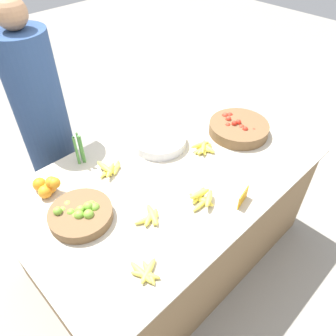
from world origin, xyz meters
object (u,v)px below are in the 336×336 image
lime_bowl (81,214)px  vendor_person (48,135)px  price_sign (243,197)px  tomato_basket (238,128)px  metal_bowl (159,141)px

lime_bowl → vendor_person: 0.86m
lime_bowl → price_sign: bearing=-37.1°
tomato_basket → vendor_person: bearing=136.4°
lime_bowl → tomato_basket: tomato_basket is taller
lime_bowl → price_sign: size_ratio=2.77×
metal_bowl → vendor_person: vendor_person is taller
lime_bowl → vendor_person: (0.25, 0.82, -0.04)m
lime_bowl → price_sign: 0.89m
tomato_basket → metal_bowl: (-0.49, 0.29, -0.01)m
lime_bowl → tomato_basket: size_ratio=0.82×
lime_bowl → metal_bowl: 0.76m
vendor_person → lime_bowl: bearing=-107.0°
metal_bowl → tomato_basket: bearing=-30.6°
tomato_basket → price_sign: tomato_basket is taller
vendor_person → price_sign: bearing=-71.3°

